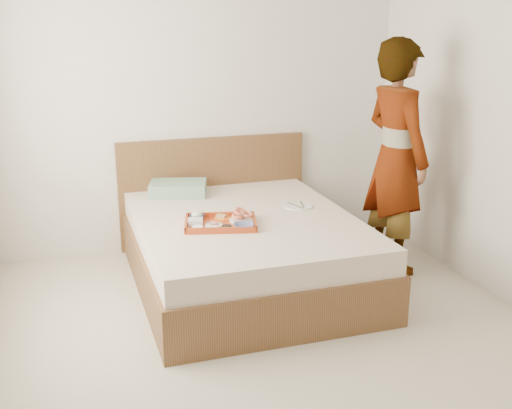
{
  "coord_description": "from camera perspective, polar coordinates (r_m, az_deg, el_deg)",
  "views": [
    {
      "loc": [
        -1.18,
        -3.18,
        1.94
      ],
      "look_at": [
        0.14,
        0.9,
        0.65
      ],
      "focal_mm": 43.75,
      "sensor_mm": 36.0,
      "label": 1
    }
  ],
  "objects": [
    {
      "name": "ground",
      "position": [
        3.91,
        2.19,
        -13.02
      ],
      "size": [
        3.5,
        4.0,
        0.01
      ],
      "primitive_type": "cube",
      "color": "beige",
      "rests_on": "ground"
    },
    {
      "name": "wall_back",
      "position": [
        5.36,
        -5.12,
        9.8
      ],
      "size": [
        3.5,
        0.01,
        2.6
      ],
      "primitive_type": "cube",
      "color": "silver",
      "rests_on": "ground"
    },
    {
      "name": "bed",
      "position": [
        4.68,
        -0.96,
        -4.24
      ],
      "size": [
        1.65,
        2.0,
        0.53
      ],
      "primitive_type": "cube",
      "color": "brown",
      "rests_on": "ground"
    },
    {
      "name": "headboard",
      "position": [
        5.51,
        -3.93,
        1.26
      ],
      "size": [
        1.65,
        0.06,
        0.95
      ],
      "primitive_type": "cube",
      "color": "brown",
      "rests_on": "ground"
    },
    {
      "name": "pillow",
      "position": [
        5.19,
        -7.14,
        1.47
      ],
      "size": [
        0.52,
        0.42,
        0.11
      ],
      "primitive_type": "cube",
      "rotation": [
        0.0,
        0.0,
        -0.28
      ],
      "color": "#8FB590",
      "rests_on": "bed"
    },
    {
      "name": "tray",
      "position": [
        4.4,
        -3.26,
        -1.66
      ],
      "size": [
        0.57,
        0.47,
        0.05
      ],
      "primitive_type": "cube",
      "rotation": [
        0.0,
        0.0,
        -0.24
      ],
      "color": "#BD4810",
      "rests_on": "bed"
    },
    {
      "name": "prawn_plate",
      "position": [
        4.46,
        -1.35,
        -1.45
      ],
      "size": [
        0.21,
        0.21,
        0.01
      ],
      "primitive_type": "cylinder",
      "rotation": [
        0.0,
        0.0,
        -0.24
      ],
      "color": "white",
      "rests_on": "tray"
    },
    {
      "name": "navy_bowl_big",
      "position": [
        4.3,
        -1.12,
        -1.99
      ],
      "size": [
        0.17,
        0.17,
        0.03
      ],
      "primitive_type": "imported",
      "rotation": [
        0.0,
        0.0,
        -0.24
      ],
      "color": "navy",
      "rests_on": "tray"
    },
    {
      "name": "sauce_dish",
      "position": [
        4.28,
        -2.68,
        -2.15
      ],
      "size": [
        0.09,
        0.09,
        0.03
      ],
      "primitive_type": "cylinder",
      "rotation": [
        0.0,
        0.0,
        -0.24
      ],
      "color": "black",
      "rests_on": "tray"
    },
    {
      "name": "meat_plate",
      "position": [
        4.37,
        -3.9,
        -1.88
      ],
      "size": [
        0.15,
        0.15,
        0.01
      ],
      "primitive_type": "cylinder",
      "rotation": [
        0.0,
        0.0,
        -0.24
      ],
      "color": "white",
      "rests_on": "tray"
    },
    {
      "name": "bread_plate",
      "position": [
        4.51,
        -3.05,
        -1.26
      ],
      "size": [
        0.15,
        0.15,
        0.01
      ],
      "primitive_type": "cylinder",
      "rotation": [
        0.0,
        0.0,
        -0.24
      ],
      "color": "orange",
      "rests_on": "tray"
    },
    {
      "name": "salad_bowl",
      "position": [
        4.51,
        -5.42,
        -1.16
      ],
      "size": [
        0.13,
        0.13,
        0.03
      ],
      "primitive_type": "imported",
      "rotation": [
        0.0,
        0.0,
        -0.24
      ],
      "color": "navy",
      "rests_on": "tray"
    },
    {
      "name": "plastic_tub",
      "position": [
        4.39,
        -5.57,
        -1.6
      ],
      "size": [
        0.12,
        0.11,
        0.05
      ],
      "primitive_type": "cube",
      "rotation": [
        0.0,
        0.0,
        -0.24
      ],
      "color": "silver",
      "rests_on": "tray"
    },
    {
      "name": "cheese_round",
      "position": [
        4.29,
        -5.35,
        -2.18
      ],
      "size": [
        0.09,
        0.09,
        0.03
      ],
      "primitive_type": "cylinder",
      "rotation": [
        0.0,
        0.0,
        -0.24
      ],
      "color": "white",
      "rests_on": "tray"
    },
    {
      "name": "dinner_plate",
      "position": [
        4.85,
        3.89,
        -0.15
      ],
      "size": [
        0.23,
        0.23,
        0.01
      ],
      "primitive_type": "cylinder",
      "rotation": [
        0.0,
        0.0,
        -0.05
      ],
      "color": "white",
      "rests_on": "bed"
    },
    {
      "name": "person",
      "position": [
        4.93,
        12.68,
        4.2
      ],
      "size": [
        0.5,
        0.7,
        1.81
      ],
      "primitive_type": "imported",
      "rotation": [
        0.0,
        0.0,
        1.68
      ],
      "color": "silver",
      "rests_on": "ground"
    }
  ]
}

